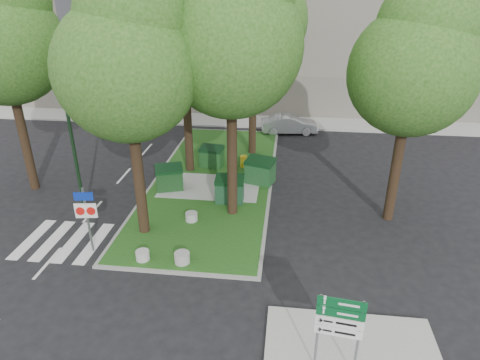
# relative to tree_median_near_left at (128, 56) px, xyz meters

# --- Properties ---
(ground) EXTENTS (120.00, 120.00, 0.00)m
(ground) POSITION_rel_tree_median_near_left_xyz_m (1.41, -2.56, -7.32)
(ground) COLOR black
(ground) RESTS_ON ground
(median_island) EXTENTS (6.00, 16.00, 0.12)m
(median_island) POSITION_rel_tree_median_near_left_xyz_m (1.91, 5.44, -7.26)
(median_island) COLOR #1D4213
(median_island) RESTS_ON ground
(median_kerb) EXTENTS (6.30, 16.30, 0.10)m
(median_kerb) POSITION_rel_tree_median_near_left_xyz_m (1.91, 5.44, -7.27)
(median_kerb) COLOR gray
(median_kerb) RESTS_ON ground
(building_sidewalk) EXTENTS (42.00, 3.00, 0.12)m
(building_sidewalk) POSITION_rel_tree_median_near_left_xyz_m (1.41, 15.94, -7.26)
(building_sidewalk) COLOR #999993
(building_sidewalk) RESTS_ON ground
(zebra_crossing) EXTENTS (5.00, 3.00, 0.01)m
(zebra_crossing) POSITION_rel_tree_median_near_left_xyz_m (-2.34, -1.06, -7.31)
(zebra_crossing) COLOR silver
(zebra_crossing) RESTS_ON ground
(apartment_building) EXTENTS (41.00, 12.00, 16.00)m
(apartment_building) POSITION_rel_tree_median_near_left_xyz_m (1.41, 23.44, 0.68)
(apartment_building) COLOR tan
(apartment_building) RESTS_ON ground
(tree_median_near_left) EXTENTS (5.20, 5.20, 10.53)m
(tree_median_near_left) POSITION_rel_tree_median_near_left_xyz_m (0.00, 0.00, 0.00)
(tree_median_near_left) COLOR black
(tree_median_near_left) RESTS_ON ground
(tree_median_near_right) EXTENTS (5.60, 5.60, 11.46)m
(tree_median_near_right) POSITION_rel_tree_median_near_left_xyz_m (3.50, 2.00, 0.67)
(tree_median_near_right) COLOR black
(tree_median_near_right) RESTS_ON ground
(tree_median_mid) EXTENTS (4.80, 4.80, 9.99)m
(tree_median_mid) POSITION_rel_tree_median_near_left_xyz_m (0.50, 6.50, -0.34)
(tree_median_mid) COLOR black
(tree_median_mid) RESTS_ON ground
(tree_median_far) EXTENTS (5.80, 5.80, 11.93)m
(tree_median_far) POSITION_rel_tree_median_near_left_xyz_m (3.70, 9.50, 1.00)
(tree_median_far) COLOR black
(tree_median_far) RESTS_ON ground
(tree_street_left) EXTENTS (5.40, 5.40, 11.00)m
(tree_street_left) POSITION_rel_tree_median_near_left_xyz_m (-7.00, 3.50, 0.33)
(tree_street_left) COLOR black
(tree_street_left) RESTS_ON ground
(tree_street_right) EXTENTS (5.00, 5.00, 10.06)m
(tree_street_right) POSITION_rel_tree_median_near_left_xyz_m (10.50, 2.50, -0.33)
(tree_street_right) COLOR black
(tree_street_right) RESTS_ON ground
(dumpster_a) EXTENTS (1.58, 1.32, 1.26)m
(dumpster_a) POSITION_rel_tree_median_near_left_xyz_m (-0.07, 3.97, -6.59)
(dumpster_a) COLOR black
(dumpster_a) RESTS_ON median_island
(dumpster_b) EXTENTS (1.40, 1.07, 1.19)m
(dumpster_b) POSITION_rel_tree_median_near_left_xyz_m (1.53, 7.09, -6.62)
(dumpster_b) COLOR #113C14
(dumpster_b) RESTS_ON median_island
(dumpster_c) EXTENTS (1.39, 1.00, 1.26)m
(dumpster_c) POSITION_rel_tree_median_near_left_xyz_m (3.13, 3.05, -6.59)
(dumpster_c) COLOR #0F341C
(dumpster_c) RESTS_ON median_island
(dumpster_d) EXTENTS (1.69, 1.41, 1.35)m
(dumpster_d) POSITION_rel_tree_median_near_left_xyz_m (4.41, 5.26, -6.55)
(dumpster_d) COLOR #133F19
(dumpster_d) RESTS_ON median_island
(bollard_left) EXTENTS (0.52, 0.52, 0.37)m
(bollard_left) POSITION_rel_tree_median_near_left_xyz_m (0.51, -2.06, -7.01)
(bollard_left) COLOR #AFAEA9
(bollard_left) RESTS_ON median_island
(bollard_right) EXTENTS (0.58, 0.58, 0.41)m
(bollard_right) POSITION_rel_tree_median_near_left_xyz_m (2.04, -2.06, -6.99)
(bollard_right) COLOR #989893
(bollard_right) RESTS_ON median_island
(bollard_mid) EXTENTS (0.53, 0.53, 0.38)m
(bollard_mid) POSITION_rel_tree_median_near_left_xyz_m (1.71, 0.99, -7.01)
(bollard_mid) COLOR #989A95
(bollard_mid) RESTS_ON median_island
(litter_bin) EXTENTS (0.38, 0.38, 0.66)m
(litter_bin) POSITION_rel_tree_median_near_left_xyz_m (3.34, 7.17, -6.87)
(litter_bin) COLOR gold
(litter_bin) RESTS_ON median_island
(street_lamp) EXTENTS (0.45, 0.45, 5.70)m
(street_lamp) POSITION_rel_tree_median_near_left_xyz_m (-3.22, 1.00, -3.73)
(street_lamp) COLOR black
(street_lamp) RESTS_ON ground
(traffic_sign_pole) EXTENTS (0.83, 0.17, 2.79)m
(traffic_sign_pole) POSITION_rel_tree_median_near_left_xyz_m (-1.72, -1.57, -5.53)
(traffic_sign_pole) COLOR slate
(traffic_sign_pole) RESTS_ON ground
(directional_sign) EXTENTS (1.23, 0.22, 2.47)m
(directional_sign) POSITION_rel_tree_median_near_left_xyz_m (7.33, -6.34, -5.56)
(directional_sign) COLOR slate
(directional_sign) RESTS_ON sidewalk_corner
(car_white) EXTENTS (3.69, 1.50, 1.25)m
(car_white) POSITION_rel_tree_median_near_left_xyz_m (-5.46, 15.11, -6.69)
(car_white) COLOR white
(car_white) RESTS_ON ground
(car_silver) EXTENTS (4.01, 1.86, 1.27)m
(car_silver) POSITION_rel_tree_median_near_left_xyz_m (5.80, 13.70, -6.68)
(car_silver) COLOR #A7AAAF
(car_silver) RESTS_ON ground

